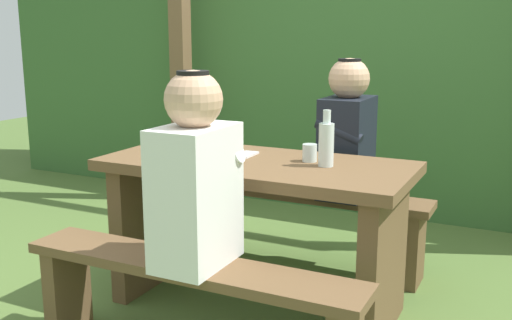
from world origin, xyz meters
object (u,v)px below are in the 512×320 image
person_white_shirt (196,177)px  person_black_coat (347,134)px  picnic_table (256,208)px  drinking_glass (310,153)px  bench_near (189,291)px  bench_far (302,211)px  cell_phone (246,155)px  bottle_left (326,143)px

person_white_shirt → person_black_coat: (0.21, 1.15, 0.00)m
person_white_shirt → picnic_table: bearing=93.7°
drinking_glass → person_white_shirt: bearing=-105.6°
picnic_table → bench_near: bearing=-90.0°
drinking_glass → bench_near: bearing=-108.5°
person_white_shirt → bench_near: bearing=-174.9°
bench_far → drinking_glass: 0.69m
picnic_table → cell_phone: (-0.09, 0.08, 0.23)m
bottle_left → bench_far: bearing=120.4°
bench_near → person_white_shirt: 0.45m
picnic_table → bottle_left: bottle_left is taller
bench_near → person_white_shirt: bearing=5.1°
bench_near → bench_far: bearing=90.0°
person_white_shirt → drinking_glass: (0.19, 0.67, -0.01)m
cell_phone → drinking_glass: bearing=0.5°
bench_near → cell_phone: 0.78m
drinking_glass → bench_far: bearing=114.6°
bench_near → drinking_glass: 0.83m
cell_phone → picnic_table: bearing=-43.0°
picnic_table → person_white_shirt: (0.04, -0.58, 0.28)m
bench_near → cell_phone: size_ratio=10.00×
person_white_shirt → bottle_left: bearing=65.0°
bench_far → cell_phone: 0.65m
bench_near → drinking_glass: (0.22, 0.67, 0.44)m
cell_phone → bottle_left: bearing=-8.0°
person_black_coat → cell_phone: person_black_coat is taller
person_black_coat → bottle_left: person_black_coat is taller
picnic_table → bench_near: picnic_table is taller
bench_far → drinking_glass: (0.22, -0.49, 0.44)m
person_white_shirt → drinking_glass: bearing=74.4°
person_black_coat → drinking_glass: 0.49m
bench_far → drinking_glass: size_ratio=17.68×
bench_near → bench_far: 1.16m
drinking_glass → bottle_left: 0.13m
drinking_glass → picnic_table: bearing=-157.9°
person_white_shirt → cell_phone: 0.67m
picnic_table → bottle_left: size_ratio=5.70×
bench_far → person_white_shirt: (0.04, -1.16, 0.45)m
person_white_shirt → cell_phone: (-0.13, 0.66, -0.05)m
bottle_left → picnic_table: bearing=-174.2°
picnic_table → drinking_glass: 0.36m
bottle_left → person_black_coat: bearing=98.1°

